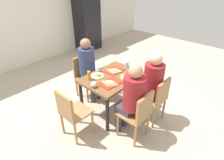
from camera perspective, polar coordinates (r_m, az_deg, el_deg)
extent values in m
cube|color=#B7A893|center=(3.60, 0.00, -9.14)|extent=(10.00, 10.00, 0.02)
cube|color=silver|center=(5.53, -26.89, 18.29)|extent=(10.00, 0.10, 2.80)
cube|color=brown|center=(3.19, 0.00, 0.82)|extent=(1.05, 0.76, 0.04)
cylinder|color=black|center=(2.94, -1.47, -10.85)|extent=(0.06, 0.06, 0.69)
cylinder|color=black|center=(3.53, 9.00, -3.26)|extent=(0.06, 0.06, 0.69)
cylinder|color=black|center=(3.32, -9.61, -5.77)|extent=(0.06, 0.06, 0.69)
cylinder|color=black|center=(3.86, 1.10, 0.28)|extent=(0.06, 0.06, 0.69)
cube|color=#9E7247|center=(2.83, 6.81, -10.47)|extent=(0.40, 0.40, 0.03)
cube|color=#9E7247|center=(2.62, 10.31, -8.57)|extent=(0.38, 0.04, 0.40)
cylinder|color=#9E7247|center=(2.95, 1.78, -14.04)|extent=(0.04, 0.04, 0.43)
cylinder|color=#9E7247|center=(3.15, 5.88, -10.76)|extent=(0.04, 0.04, 0.43)
cylinder|color=#9E7247|center=(2.82, 7.29, -17.21)|extent=(0.04, 0.04, 0.43)
cylinder|color=#9E7247|center=(3.02, 11.16, -13.47)|extent=(0.04, 0.04, 0.43)
cube|color=#9E7247|center=(3.18, 12.44, -5.67)|extent=(0.40, 0.40, 0.03)
cube|color=#9E7247|center=(3.00, 15.81, -3.65)|extent=(0.38, 0.04, 0.40)
cylinder|color=#9E7247|center=(3.27, 7.87, -9.11)|extent=(0.04, 0.04, 0.43)
cylinder|color=#9E7247|center=(3.51, 11.10, -6.38)|extent=(0.04, 0.04, 0.43)
cylinder|color=#9E7247|center=(3.15, 13.02, -11.62)|extent=(0.04, 0.04, 0.43)
cylinder|color=#9E7247|center=(3.39, 15.98, -8.58)|extent=(0.04, 0.04, 0.43)
cube|color=#9E7247|center=(3.75, -7.76, 0.79)|extent=(0.40, 0.40, 0.03)
cube|color=#9E7247|center=(3.78, -9.78, 4.53)|extent=(0.38, 0.04, 0.40)
cylinder|color=#9E7247|center=(3.85, -3.96, -2.07)|extent=(0.04, 0.04, 0.43)
cylinder|color=#9E7247|center=(3.67, -7.76, -4.19)|extent=(0.04, 0.04, 0.43)
cylinder|color=#9E7247|center=(4.07, -7.31, -0.33)|extent=(0.04, 0.04, 0.43)
cylinder|color=#9E7247|center=(3.90, -11.05, -2.23)|extent=(0.04, 0.04, 0.43)
cube|color=#9E7247|center=(2.89, -11.23, -9.83)|extent=(0.40, 0.40, 0.03)
cube|color=#9E7247|center=(2.68, -14.73, -8.07)|extent=(0.04, 0.38, 0.40)
cylinder|color=#9E7247|center=(3.22, -10.31, -10.18)|extent=(0.04, 0.04, 0.43)
cylinder|color=#9E7247|center=(3.02, -6.15, -13.12)|extent=(0.04, 0.04, 0.43)
cylinder|color=#9E7247|center=(3.09, -15.33, -13.05)|extent=(0.04, 0.04, 0.43)
cylinder|color=#9E7247|center=(2.87, -11.35, -16.43)|extent=(0.04, 0.04, 0.43)
cylinder|color=#383842|center=(3.02, 2.04, -12.41)|extent=(0.10, 0.10, 0.46)
cylinder|color=#383842|center=(3.11, 3.98, -10.90)|extent=(0.10, 0.10, 0.46)
cube|color=#383842|center=(2.84, 4.75, -8.36)|extent=(0.32, 0.28, 0.10)
cylinder|color=maroon|center=(2.60, 6.95, -4.05)|extent=(0.32, 0.32, 0.52)
sphere|color=tan|center=(2.42, 7.46, 2.78)|extent=(0.20, 0.20, 0.20)
cylinder|color=#383842|center=(3.35, 7.94, -7.74)|extent=(0.10, 0.10, 0.46)
cylinder|color=#383842|center=(3.46, 9.48, -6.48)|extent=(0.10, 0.10, 0.46)
cube|color=#383842|center=(3.20, 10.59, -3.84)|extent=(0.32, 0.28, 0.10)
cylinder|color=maroon|center=(2.99, 12.90, 0.29)|extent=(0.32, 0.32, 0.52)
sphere|color=#DBAD89|center=(2.84, 13.71, 6.41)|extent=(0.20, 0.20, 0.20)
cylinder|color=#383842|center=(3.76, -4.31, -2.76)|extent=(0.10, 0.10, 0.46)
cylinder|color=#383842|center=(3.67, -6.10, -3.77)|extent=(0.10, 0.10, 0.46)
cube|color=#383842|center=(3.63, -6.48, 1.00)|extent=(0.32, 0.28, 0.10)
cylinder|color=navy|center=(3.56, -7.96, 5.92)|extent=(0.32, 0.32, 0.52)
sphere|color=#8C664C|center=(3.44, -8.38, 11.23)|extent=(0.20, 0.20, 0.20)
cube|color=red|center=(2.98, -0.47, -0.88)|extent=(0.37, 0.28, 0.02)
cube|color=red|center=(3.36, 0.66, 3.04)|extent=(0.36, 0.27, 0.02)
cylinder|color=white|center=(3.21, -4.69, 1.39)|extent=(0.22, 0.22, 0.01)
cylinder|color=white|center=(3.17, 4.75, 0.98)|extent=(0.22, 0.22, 0.01)
pyramid|color=#C68C47|center=(2.96, -0.77, -0.83)|extent=(0.19, 0.26, 0.01)
ellipsoid|color=#D8C67F|center=(2.95, -0.77, -0.66)|extent=(0.14, 0.19, 0.01)
pyramid|color=#DBAD60|center=(3.33, 0.70, 3.06)|extent=(0.23, 0.26, 0.01)
ellipsoid|color=#D8C67F|center=(3.33, 0.70, 3.21)|extent=(0.16, 0.18, 0.01)
pyramid|color=#DBAD60|center=(3.19, -4.21, 1.47)|extent=(0.13, 0.18, 0.01)
ellipsoid|color=#4C7233|center=(3.19, -4.21, 1.63)|extent=(0.09, 0.13, 0.01)
pyramid|color=tan|center=(3.17, 4.29, 1.25)|extent=(0.21, 0.15, 0.01)
ellipsoid|color=#D8C67F|center=(3.16, 4.29, 1.40)|extent=(0.15, 0.11, 0.01)
cylinder|color=white|center=(3.34, -4.45, 3.55)|extent=(0.07, 0.07, 0.10)
cylinder|color=white|center=(2.99, 4.96, 0.09)|extent=(0.07, 0.07, 0.10)
cylinder|color=#B7BCC6|center=(3.47, 4.75, 4.81)|extent=(0.07, 0.07, 0.12)
cylinder|color=orange|center=(3.06, -7.23, 1.38)|extent=(0.06, 0.06, 0.16)
sphere|color=silver|center=(2.87, -5.73, -1.40)|extent=(0.10, 0.10, 0.10)
cube|color=black|center=(6.31, -7.86, 18.07)|extent=(0.70, 0.60, 1.90)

